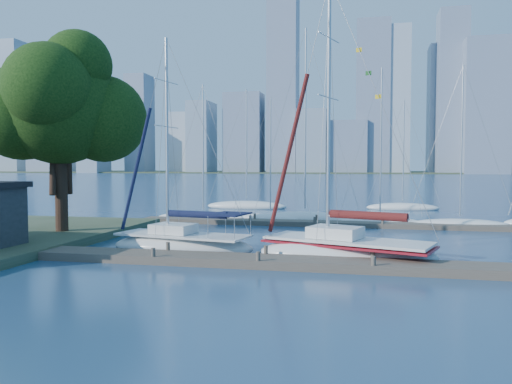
# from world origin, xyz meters

# --- Properties ---
(ground) EXTENTS (700.00, 700.00, 0.00)m
(ground) POSITION_xyz_m (0.00, 0.00, 0.00)
(ground) COLOR navy
(ground) RESTS_ON ground
(near_dock) EXTENTS (26.00, 2.00, 0.40)m
(near_dock) POSITION_xyz_m (0.00, 0.00, 0.20)
(near_dock) COLOR #494135
(near_dock) RESTS_ON ground
(far_dock) EXTENTS (30.00, 1.80, 0.36)m
(far_dock) POSITION_xyz_m (2.00, 16.00, 0.18)
(far_dock) COLOR #494135
(far_dock) RESTS_ON ground
(far_shore) EXTENTS (800.00, 100.00, 1.50)m
(far_shore) POSITION_xyz_m (0.00, 320.00, 0.00)
(far_shore) COLOR #38472D
(far_shore) RESTS_ON ground
(tree) EXTENTS (9.95, 9.06, 12.87)m
(tree) POSITION_xyz_m (-14.07, 5.74, 8.58)
(tree) COLOR black
(tree) RESTS_ON ground
(sailboat_navy) EXTENTS (8.23, 3.95, 12.07)m
(sailboat_navy) POSITION_xyz_m (-5.02, 3.00, 0.96)
(sailboat_navy) COLOR silver
(sailboat_navy) RESTS_ON ground
(sailboat_maroon) EXTENTS (9.15, 5.54, 14.33)m
(sailboat_maroon) POSITION_xyz_m (3.77, 2.33, 1.10)
(sailboat_maroon) COLOR silver
(sailboat_maroon) RESTS_ON ground
(bg_boat_0) EXTENTS (8.41, 5.15, 11.77)m
(bg_boat_0) POSITION_xyz_m (-8.66, 17.75, 0.24)
(bg_boat_0) COLOR silver
(bg_boat_0) RESTS_ON ground
(bg_boat_1) EXTENTS (7.53, 4.08, 10.51)m
(bg_boat_1) POSITION_xyz_m (-2.95, 18.10, 0.22)
(bg_boat_1) COLOR silver
(bg_boat_1) RESTS_ON ground
(bg_boat_2) EXTENTS (9.56, 4.90, 16.22)m
(bg_boat_2) POSITION_xyz_m (-0.14, 18.62, 0.30)
(bg_boat_2) COLOR silver
(bg_boat_2) RESTS_ON ground
(bg_boat_3) EXTENTS (6.70, 3.63, 12.52)m
(bg_boat_3) POSITION_xyz_m (5.87, 17.63, 0.25)
(bg_boat_3) COLOR silver
(bg_boat_3) RESTS_ON ground
(bg_boat_4) EXTENTS (7.59, 2.82, 12.36)m
(bg_boat_4) POSITION_xyz_m (11.67, 17.04, 0.23)
(bg_boat_4) COLOR silver
(bg_boat_4) RESTS_ON ground
(bg_boat_6) EXTENTS (9.02, 3.33, 13.26)m
(bg_boat_6) POSITION_xyz_m (-7.82, 30.24, 0.27)
(bg_boat_6) COLOR silver
(bg_boat_6) RESTS_ON ground
(bg_boat_7) EXTENTS (7.75, 4.36, 11.84)m
(bg_boat_7) POSITION_xyz_m (8.67, 32.05, 0.24)
(bg_boat_7) COLOR silver
(bg_boat_7) RESTS_ON ground
(skyline) EXTENTS (502.49, 51.31, 112.25)m
(skyline) POSITION_xyz_m (26.25, 290.10, 36.17)
(skyline) COLOR #8699AD
(skyline) RESTS_ON ground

